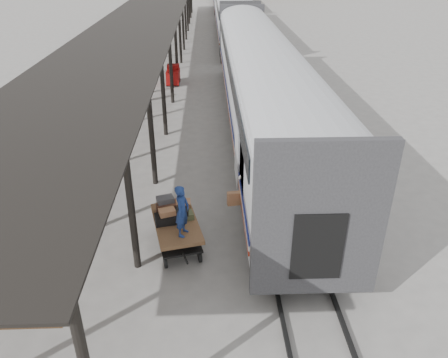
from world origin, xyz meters
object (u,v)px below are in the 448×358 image
Objects in this scene: luggage_tug at (173,76)px; pedestrian at (140,90)px; baggage_cart at (176,227)px; porter at (182,211)px.

luggage_tug is 0.90× the size of pedestrian.
baggage_cart is 1.21m from porter.
baggage_cart is 1.67× the size of pedestrian.
pedestrian reaches higher than luggage_tug.
baggage_cart is at bearing -84.69° from luggage_tug.
luggage_tug is at bearing 22.77° from porter.
pedestrian is at bearing -111.89° from luggage_tug.
porter is (0.25, -0.65, 0.99)m from baggage_cart.
luggage_tug is at bearing -128.11° from pedestrian.
baggage_cart is at bearing 39.07° from porter.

